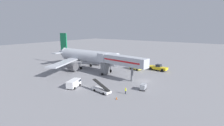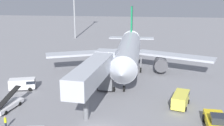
{
  "view_description": "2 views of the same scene",
  "coord_description": "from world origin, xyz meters",
  "px_view_note": "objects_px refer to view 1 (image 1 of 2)",
  "views": [
    {
      "loc": [
        -45.38,
        -20.98,
        15.46
      ],
      "look_at": [
        3.62,
        14.2,
        3.14
      ],
      "focal_mm": 27.69,
      "sensor_mm": 36.0,
      "label": 1
    },
    {
      "loc": [
        5.39,
        -30.77,
        17.34
      ],
      "look_at": [
        -0.73,
        19.92,
        3.47
      ],
      "focal_mm": 43.48,
      "sensor_mm": 36.0,
      "label": 2
    }
  ],
  "objects_px": {
    "service_van_rear_right": "(135,66)",
    "jet_bridge": "(118,61)",
    "airplane_at_gate": "(87,57)",
    "service_van_near_right": "(74,83)",
    "safety_cone_alpha": "(117,98)",
    "baggage_cart_far_center": "(143,87)",
    "pushback_tug": "(158,68)",
    "belt_loader_truck": "(101,89)",
    "ground_crew_worker_foreground": "(126,90)"
  },
  "relations": [
    {
      "from": "belt_loader_truck",
      "to": "service_van_rear_right",
      "type": "height_order",
      "value": "belt_loader_truck"
    },
    {
      "from": "jet_bridge",
      "to": "service_van_near_right",
      "type": "height_order",
      "value": "jet_bridge"
    },
    {
      "from": "pushback_tug",
      "to": "ground_crew_worker_foreground",
      "type": "distance_m",
      "value": 26.92
    },
    {
      "from": "jet_bridge",
      "to": "service_van_rear_right",
      "type": "distance_m",
      "value": 13.59
    },
    {
      "from": "airplane_at_gate",
      "to": "safety_cone_alpha",
      "type": "distance_m",
      "value": 32.03
    },
    {
      "from": "airplane_at_gate",
      "to": "service_van_rear_right",
      "type": "distance_m",
      "value": 19.08
    },
    {
      "from": "baggage_cart_far_center",
      "to": "safety_cone_alpha",
      "type": "bearing_deg",
      "value": 165.71
    },
    {
      "from": "airplane_at_gate",
      "to": "baggage_cart_far_center",
      "type": "height_order",
      "value": "airplane_at_gate"
    },
    {
      "from": "airplane_at_gate",
      "to": "belt_loader_truck",
      "type": "bearing_deg",
      "value": -128.64
    },
    {
      "from": "belt_loader_truck",
      "to": "airplane_at_gate",
      "type": "bearing_deg",
      "value": 51.36
    },
    {
      "from": "belt_loader_truck",
      "to": "safety_cone_alpha",
      "type": "distance_m",
      "value": 5.64
    },
    {
      "from": "pushback_tug",
      "to": "service_van_rear_right",
      "type": "relative_size",
      "value": 1.36
    },
    {
      "from": "belt_loader_truck",
      "to": "ground_crew_worker_foreground",
      "type": "height_order",
      "value": "belt_loader_truck"
    },
    {
      "from": "pushback_tug",
      "to": "safety_cone_alpha",
      "type": "distance_m",
      "value": 30.71
    },
    {
      "from": "belt_loader_truck",
      "to": "ground_crew_worker_foreground",
      "type": "relative_size",
      "value": 3.41
    },
    {
      "from": "airplane_at_gate",
      "to": "service_van_near_right",
      "type": "xyz_separation_m",
      "value": [
        -17.94,
        -12.56,
        -3.47
      ]
    },
    {
      "from": "airplane_at_gate",
      "to": "pushback_tug",
      "type": "xyz_separation_m",
      "value": [
        12.67,
        -23.77,
        -3.56
      ]
    },
    {
      "from": "belt_loader_truck",
      "to": "ground_crew_worker_foreground",
      "type": "distance_m",
      "value": 5.96
    },
    {
      "from": "jet_bridge",
      "to": "safety_cone_alpha",
      "type": "xyz_separation_m",
      "value": [
        -14.15,
        -9.04,
        -5.12
      ]
    },
    {
      "from": "service_van_near_right",
      "to": "baggage_cart_far_center",
      "type": "relative_size",
      "value": 2.1
    },
    {
      "from": "baggage_cart_far_center",
      "to": "jet_bridge",
      "type": "bearing_deg",
      "value": 64.02
    },
    {
      "from": "service_van_rear_right",
      "to": "ground_crew_worker_foreground",
      "type": "height_order",
      "value": "service_van_rear_right"
    },
    {
      "from": "pushback_tug",
      "to": "belt_loader_truck",
      "type": "distance_m",
      "value": 29.4
    },
    {
      "from": "service_van_near_right",
      "to": "airplane_at_gate",
      "type": "bearing_deg",
      "value": 34.99
    },
    {
      "from": "safety_cone_alpha",
      "to": "airplane_at_gate",
      "type": "bearing_deg",
      "value": 55.59
    },
    {
      "from": "belt_loader_truck",
      "to": "baggage_cart_far_center",
      "type": "relative_size",
      "value": 2.49
    },
    {
      "from": "service_van_rear_right",
      "to": "jet_bridge",
      "type": "bearing_deg",
      "value": -176.7
    },
    {
      "from": "airplane_at_gate",
      "to": "pushback_tug",
      "type": "height_order",
      "value": "airplane_at_gate"
    },
    {
      "from": "service_van_rear_right",
      "to": "safety_cone_alpha",
      "type": "bearing_deg",
      "value": -160.12
    },
    {
      "from": "ground_crew_worker_foreground",
      "to": "baggage_cart_far_center",
      "type": "bearing_deg",
      "value": -24.54
    },
    {
      "from": "airplane_at_gate",
      "to": "ground_crew_worker_foreground",
      "type": "distance_m",
      "value": 29.98
    },
    {
      "from": "ground_crew_worker_foreground",
      "to": "pushback_tug",
      "type": "bearing_deg",
      "value": 5.1
    },
    {
      "from": "airplane_at_gate",
      "to": "pushback_tug",
      "type": "relative_size",
      "value": 5.09
    },
    {
      "from": "belt_loader_truck",
      "to": "service_van_rear_right",
      "type": "relative_size",
      "value": 1.1
    },
    {
      "from": "airplane_at_gate",
      "to": "ground_crew_worker_foreground",
      "type": "bearing_deg",
      "value": -118.39
    },
    {
      "from": "airplane_at_gate",
      "to": "service_van_rear_right",
      "type": "xyz_separation_m",
      "value": [
        9.1,
        -16.41,
        -3.45
      ]
    },
    {
      "from": "service_van_rear_right",
      "to": "baggage_cart_far_center",
      "type": "height_order",
      "value": "service_van_rear_right"
    },
    {
      "from": "ground_crew_worker_foreground",
      "to": "safety_cone_alpha",
      "type": "height_order",
      "value": "ground_crew_worker_foreground"
    },
    {
      "from": "service_van_near_right",
      "to": "ground_crew_worker_foreground",
      "type": "bearing_deg",
      "value": -74.41
    },
    {
      "from": "pushback_tug",
      "to": "ground_crew_worker_foreground",
      "type": "height_order",
      "value": "pushback_tug"
    },
    {
      "from": "service_van_rear_right",
      "to": "ground_crew_worker_foreground",
      "type": "relative_size",
      "value": 3.12
    },
    {
      "from": "service_van_near_right",
      "to": "jet_bridge",
      "type": "bearing_deg",
      "value": -17.97
    },
    {
      "from": "service_van_rear_right",
      "to": "pushback_tug",
      "type": "bearing_deg",
      "value": -64.16
    },
    {
      "from": "service_van_near_right",
      "to": "ground_crew_worker_foreground",
      "type": "distance_m",
      "value": 14.13
    },
    {
      "from": "safety_cone_alpha",
      "to": "jet_bridge",
      "type": "bearing_deg",
      "value": 32.56
    },
    {
      "from": "baggage_cart_far_center",
      "to": "safety_cone_alpha",
      "type": "distance_m",
      "value": 8.96
    },
    {
      "from": "airplane_at_gate",
      "to": "service_van_rear_right",
      "type": "bearing_deg",
      "value": -60.98
    },
    {
      "from": "jet_bridge",
      "to": "airplane_at_gate",
      "type": "bearing_deg",
      "value": 77.54
    },
    {
      "from": "baggage_cart_far_center",
      "to": "pushback_tug",
      "type": "bearing_deg",
      "value": 11.9
    },
    {
      "from": "jet_bridge",
      "to": "baggage_cart_far_center",
      "type": "distance_m",
      "value": 13.31
    }
  ]
}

